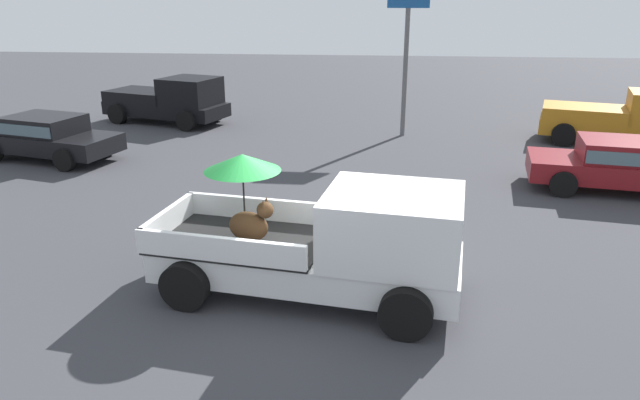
% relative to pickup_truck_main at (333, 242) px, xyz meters
% --- Properties ---
extents(ground_plane, '(80.00, 80.00, 0.00)m').
position_rel_pickup_truck_main_xyz_m(ground_plane, '(-0.43, 0.06, -0.97)').
color(ground_plane, '#38383D').
extents(pickup_truck_main, '(5.26, 2.83, 2.33)m').
position_rel_pickup_truck_main_xyz_m(pickup_truck_main, '(0.00, 0.00, 0.00)').
color(pickup_truck_main, black).
rests_on(pickup_truck_main, ground).
extents(pickup_truck_red, '(5.11, 3.17, 1.80)m').
position_rel_pickup_truck_main_xyz_m(pickup_truck_red, '(8.76, 11.28, -0.10)').
color(pickup_truck_red, black).
rests_on(pickup_truck_red, ground).
extents(pickup_truck_far, '(5.12, 3.25, 1.80)m').
position_rel_pickup_truck_main_xyz_m(pickup_truck_far, '(-7.40, 13.08, -0.10)').
color(pickup_truck_far, black).
rests_on(pickup_truck_far, ground).
extents(parked_sedan_near, '(4.60, 2.76, 1.33)m').
position_rel_pickup_truck_main_xyz_m(parked_sedan_near, '(-9.30, 7.62, -0.23)').
color(parked_sedan_near, black).
rests_on(parked_sedan_near, ground).
extents(parked_sedan_far, '(4.53, 2.49, 1.33)m').
position_rel_pickup_truck_main_xyz_m(parked_sedan_far, '(6.79, 6.22, -0.23)').
color(parked_sedan_far, black).
rests_on(parked_sedan_far, ground).
extents(motel_sign, '(1.40, 0.16, 5.22)m').
position_rel_pickup_truck_main_xyz_m(motel_sign, '(1.52, 11.88, 2.70)').
color(motel_sign, '#59595B').
rests_on(motel_sign, ground).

